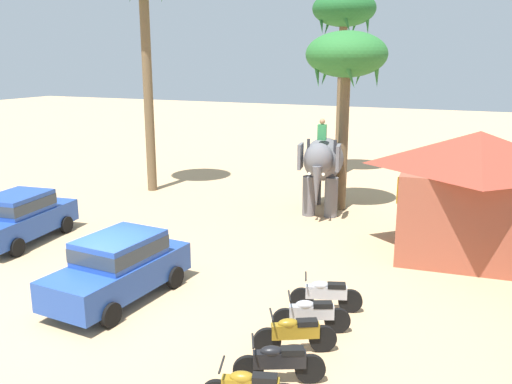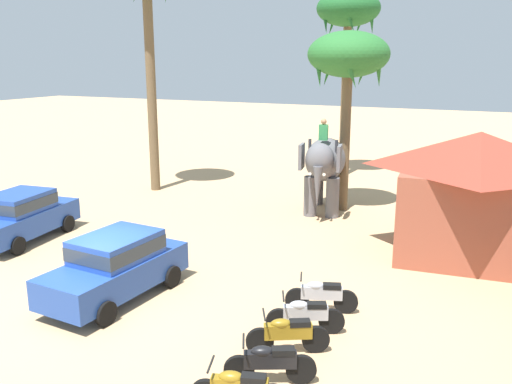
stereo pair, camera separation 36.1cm
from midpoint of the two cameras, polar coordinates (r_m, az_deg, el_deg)
ground_plane at (r=14.83m, az=-16.39°, el=-11.22°), size 120.00×120.00×0.00m
car_sedan_foreground at (r=14.70m, az=-14.84°, el=-7.41°), size 2.09×4.21×1.70m
car_parked_far_side at (r=20.27m, az=-23.99°, el=-2.28°), size 2.24×4.27×1.70m
elephant_with_mahout at (r=22.12m, az=6.56°, el=2.94°), size 2.17×4.00×3.88m
motorcycle_second_in_row at (r=10.96m, az=1.45°, el=-17.37°), size 1.66×0.92×0.94m
motorcycle_mid_row at (r=11.95m, az=3.22°, el=-14.54°), size 1.63×0.97×0.94m
motorcycle_fourth_in_row at (r=12.76m, az=4.98°, el=-12.63°), size 1.68×0.88×0.94m
motorcycle_far_in_row at (r=13.78m, az=6.58°, el=-10.58°), size 1.73×0.77×0.94m
palm_tree_near_hut at (r=22.18m, az=8.97°, el=13.61°), size 3.20×3.20×7.19m
palm_tree_left_of_road at (r=29.15m, az=8.82°, el=17.81°), size 3.20×3.20×9.47m
roadside_hut at (r=18.14m, az=21.45°, el=0.08°), size 5.34×4.61×4.00m
signboard_yellow at (r=18.69m, az=15.50°, el=-0.45°), size 1.00×0.10×2.40m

